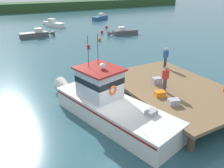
% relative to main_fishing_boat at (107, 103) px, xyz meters
% --- Properties ---
extents(ground_plane, '(200.00, 200.00, 0.00)m').
position_rel_main_fishing_boat_xyz_m(ground_plane, '(-0.06, -0.42, -1.01)').
color(ground_plane, '#2D5660').
extents(dock, '(6.00, 9.00, 1.20)m').
position_rel_main_fishing_boat_xyz_m(dock, '(4.74, -0.42, 0.07)').
color(dock, '#4C3D2D').
rests_on(dock, ground).
extents(main_fishing_boat, '(4.45, 9.94, 4.80)m').
position_rel_main_fishing_boat_xyz_m(main_fishing_boat, '(0.00, 0.00, 0.00)').
color(main_fishing_boat, silver).
rests_on(main_fishing_boat, ground).
extents(crate_single_by_cleat, '(0.70, 0.59, 0.34)m').
position_rel_main_fishing_boat_xyz_m(crate_single_by_cleat, '(2.99, -2.29, 0.36)').
color(crate_single_by_cleat, '#9E9EA3').
rests_on(crate_single_by_cleat, dock).
extents(crate_stack_near_edge, '(0.67, 0.55, 0.43)m').
position_rel_main_fishing_boat_xyz_m(crate_stack_near_edge, '(4.03, 0.46, 0.41)').
color(crate_stack_near_edge, '#9E9EA3').
rests_on(crate_stack_near_edge, dock).
extents(crate_single_far, '(0.70, 0.58, 0.32)m').
position_rel_main_fishing_boat_xyz_m(crate_single_far, '(2.99, -1.12, 0.36)').
color(crate_single_far, orange).
rests_on(crate_single_far, dock).
extents(deckhand_by_the_boat, '(0.36, 0.22, 1.63)m').
position_rel_main_fishing_boat_xyz_m(deckhand_by_the_boat, '(6.65, 2.65, 1.05)').
color(deckhand_by_the_boat, '#383842').
rests_on(deckhand_by_the_boat, dock).
extents(deckhand_further_back, '(0.36, 0.22, 1.63)m').
position_rel_main_fishing_boat_xyz_m(deckhand_further_back, '(3.66, -0.72, 1.05)').
color(deckhand_further_back, '#383842').
rests_on(deckhand_further_back, dock).
extents(moored_boat_near_channel, '(3.02, 5.46, 1.39)m').
position_rel_main_fishing_boat_xyz_m(moored_boat_near_channel, '(6.02, 32.91, -0.53)').
color(moored_boat_near_channel, white).
rests_on(moored_boat_near_channel, ground).
extents(moored_boat_outer_mooring, '(5.11, 1.33, 1.30)m').
position_rel_main_fishing_boat_xyz_m(moored_boat_outer_mooring, '(1.20, 24.93, -0.56)').
color(moored_boat_outer_mooring, '#4C4C51').
rests_on(moored_boat_outer_mooring, ground).
extents(moored_boat_off_the_point, '(4.97, 1.81, 1.24)m').
position_rel_main_fishing_boat_xyz_m(moored_boat_off_the_point, '(13.51, 20.10, -0.58)').
color(moored_boat_off_the_point, '#4C4C51').
rests_on(moored_boat_off_the_point, ground).
extents(moored_boat_mid_harbor, '(5.08, 3.86, 1.37)m').
position_rel_main_fishing_boat_xyz_m(moored_boat_mid_harbor, '(17.71, 36.57, -0.54)').
color(moored_boat_mid_harbor, '#285184').
rests_on(moored_boat_mid_harbor, ground).
extents(mooring_buoy_inshore, '(0.49, 0.49, 0.49)m').
position_rel_main_fishing_boat_xyz_m(mooring_buoy_inshore, '(13.77, 26.29, -0.76)').
color(mooring_buoy_inshore, red).
rests_on(mooring_buoy_inshore, ground).
extents(mooring_buoy_spare_mooring, '(0.47, 0.47, 0.47)m').
position_rel_main_fishing_boat_xyz_m(mooring_buoy_spare_mooring, '(11.12, 22.78, -0.77)').
color(mooring_buoy_spare_mooring, red).
rests_on(mooring_buoy_spare_mooring, ground).
extents(mooring_buoy_outer, '(0.44, 0.44, 0.44)m').
position_rel_main_fishing_boat_xyz_m(mooring_buoy_outer, '(8.38, 18.15, -0.79)').
color(mooring_buoy_outer, '#EA5B19').
rests_on(mooring_buoy_outer, ground).
extents(mooring_buoy_channel_marker, '(0.43, 0.43, 0.43)m').
position_rel_main_fishing_boat_xyz_m(mooring_buoy_channel_marker, '(5.50, 15.37, -0.79)').
color(mooring_buoy_channel_marker, red).
rests_on(mooring_buoy_channel_marker, ground).
extents(far_shoreline, '(120.00, 8.00, 2.40)m').
position_rel_main_fishing_boat_xyz_m(far_shoreline, '(-0.06, 61.58, 0.19)').
color(far_shoreline, '#284723').
rests_on(far_shoreline, ground).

